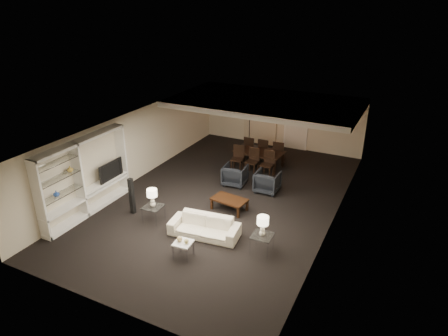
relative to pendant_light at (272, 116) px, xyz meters
name	(u,v)px	position (x,y,z in m)	size (l,w,h in m)	color
floor	(224,199)	(-0.30, -3.50, -1.92)	(11.00, 11.00, 0.00)	black
ceiling	(224,126)	(-0.30, -3.50, 0.58)	(7.00, 11.00, 0.02)	silver
wall_back	(281,118)	(-0.30, 2.00, -0.67)	(7.00, 0.02, 2.50)	beige
wall_front	(104,260)	(-0.30, -9.00, -0.67)	(7.00, 0.02, 2.50)	beige
wall_left	(135,146)	(-3.80, -3.50, -0.67)	(0.02, 11.00, 2.50)	beige
wall_right	(336,186)	(3.20, -3.50, -0.67)	(0.02, 11.00, 2.50)	beige
ceiling_soffit	(265,103)	(-0.30, 0.00, 0.48)	(7.00, 4.00, 0.20)	silver
curtains	(261,117)	(-1.20, 1.92, -0.72)	(1.50, 0.12, 2.40)	beige
door	(296,125)	(0.40, 1.97, -0.87)	(0.90, 0.05, 2.10)	silver
painting	(331,118)	(1.80, 1.96, -0.37)	(0.95, 0.04, 0.65)	#142D38
media_unit	(85,177)	(-3.61, -6.10, -0.74)	(0.38, 3.40, 2.35)	white
pendant_light	(272,116)	(0.00, 0.00, 0.00)	(0.52, 0.52, 0.24)	#D8591E
sofa	(204,227)	(0.17, -5.68, -1.64)	(1.94, 0.76, 0.57)	beige
coffee_table	(229,204)	(0.17, -4.08, -1.73)	(1.07, 0.62, 0.38)	black
armchair_left	(235,175)	(-0.43, -2.38, -1.56)	(0.77, 0.79, 0.72)	black
armchair_right	(267,182)	(0.77, -2.38, -1.56)	(0.77, 0.79, 0.72)	black
side_table_left	(154,214)	(-1.53, -5.68, -1.67)	(0.53, 0.53, 0.50)	silver
side_table_right	(262,243)	(1.87, -5.68, -1.67)	(0.53, 0.53, 0.50)	white
table_lamp_left	(152,198)	(-1.53, -5.68, -1.15)	(0.30, 0.30, 0.55)	beige
table_lamp_right	(263,226)	(1.87, -5.68, -1.15)	(0.30, 0.30, 0.55)	beige
marble_table	(183,250)	(0.17, -6.78, -1.70)	(0.44, 0.44, 0.44)	white
gold_gourd_a	(180,239)	(0.07, -6.78, -1.40)	(0.14, 0.14, 0.14)	tan
gold_gourd_b	(186,241)	(0.27, -6.78, -1.41)	(0.12, 0.12, 0.12)	tan
television	(109,170)	(-3.58, -5.14, -0.88)	(0.13, 1.02, 0.58)	black
vase_blue	(56,194)	(-3.61, -7.20, -0.77)	(0.17, 0.17, 0.18)	#2549A0
vase_amber	(70,169)	(-3.61, -6.60, -0.27)	(0.17, 0.17, 0.18)	#B6943C
floor_speaker	(132,196)	(-2.39, -5.55, -1.34)	(0.13, 0.13, 1.16)	black
dining_table	(258,159)	(-0.26, -0.60, -1.59)	(1.86, 1.03, 0.65)	black
chair_nl	(237,159)	(-0.86, -1.25, -1.44)	(0.45, 0.45, 0.97)	black
chair_nm	(252,161)	(-0.26, -1.25, -1.44)	(0.45, 0.45, 0.97)	black
chair_nr	(267,164)	(0.34, -1.25, -1.44)	(0.45, 0.45, 0.97)	black
chair_fl	(251,148)	(-0.86, 0.05, -1.44)	(0.45, 0.45, 0.97)	black
chair_fm	(265,150)	(-0.26, 0.05, -1.44)	(0.45, 0.45, 0.97)	black
chair_fr	(279,152)	(0.34, 0.05, -1.44)	(0.45, 0.45, 0.97)	black
floor_lamp	(249,126)	(-1.62, 1.70, -1.12)	(0.23, 0.23, 1.59)	black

